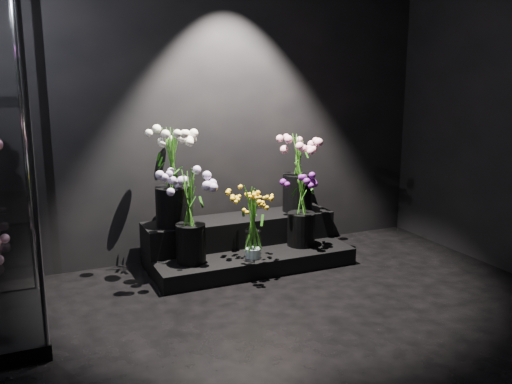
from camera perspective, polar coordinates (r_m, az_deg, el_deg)
floor at (r=3.35m, az=7.46°, el=-16.17°), size 4.00×4.00×0.00m
wall_back at (r=4.75m, az=-4.87°, el=10.13°), size 4.00×0.00×4.00m
display_riser at (r=4.74m, az=-1.17°, el=-5.24°), size 1.61×0.72×0.36m
bouquet_orange_bells at (r=4.38m, az=-0.31°, el=-2.96°), size 0.27×0.27×0.57m
bouquet_lilac at (r=4.28m, az=-6.62°, el=-1.63°), size 0.48×0.48×0.71m
bouquet_purple at (r=4.69m, az=4.58°, el=-1.10°), size 0.34×0.34×0.65m
bouquet_cream_roses at (r=4.48m, az=-8.39°, el=2.02°), size 0.52×0.52×0.77m
bouquet_pink_roses at (r=4.90m, az=4.21°, el=2.47°), size 0.48×0.48×0.66m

